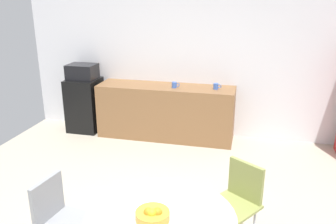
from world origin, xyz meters
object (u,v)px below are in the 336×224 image
(mini_fridge, at_px, (85,105))
(microwave, at_px, (82,72))
(chair_gray, at_px, (57,213))
(chair_olive, at_px, (239,195))
(mug_green, at_px, (174,85))
(fruit_bowl, at_px, (153,215))
(mug_white, at_px, (216,86))

(mini_fridge, xyz_separation_m, microwave, (0.00, 0.00, 0.60))
(microwave, distance_m, chair_gray, 3.41)
(chair_olive, bearing_deg, microwave, 139.04)
(mini_fridge, distance_m, mug_green, 1.72)
(chair_olive, bearing_deg, fruit_bowl, -124.37)
(mini_fridge, xyz_separation_m, chair_gray, (1.28, -3.12, 0.05))
(mini_fridge, xyz_separation_m, mug_white, (2.32, -0.01, 0.48))
(mug_white, height_order, mug_green, same)
(mini_fridge, xyz_separation_m, fruit_bowl, (2.21, -3.33, 0.33))
(mini_fridge, distance_m, microwave, 0.60)
(mini_fridge, height_order, microwave, microwave)
(mug_green, bearing_deg, fruit_bowl, -80.22)
(fruit_bowl, relative_size, mug_white, 1.98)
(chair_gray, bearing_deg, mug_green, 82.99)
(microwave, relative_size, mug_white, 3.72)
(fruit_bowl, bearing_deg, chair_gray, 167.17)
(chair_olive, relative_size, mug_white, 6.43)
(microwave, distance_m, fruit_bowl, 4.01)
(chair_olive, distance_m, chair_gray, 1.68)
(mug_green, bearing_deg, mug_white, 5.50)
(mini_fridge, bearing_deg, chair_olive, -40.96)
(microwave, relative_size, fruit_bowl, 1.88)
(chair_olive, bearing_deg, mug_green, 116.14)
(mug_white, bearing_deg, chair_gray, -108.47)
(chair_gray, bearing_deg, mug_white, 71.53)
(microwave, height_order, fruit_bowl, microwave)
(mini_fridge, relative_size, chair_olive, 1.13)
(chair_olive, distance_m, mug_white, 2.53)
(mug_green, bearing_deg, microwave, 177.58)
(chair_gray, height_order, mug_green, mug_green)
(microwave, relative_size, chair_olive, 0.58)
(mug_white, bearing_deg, chair_olive, -78.38)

